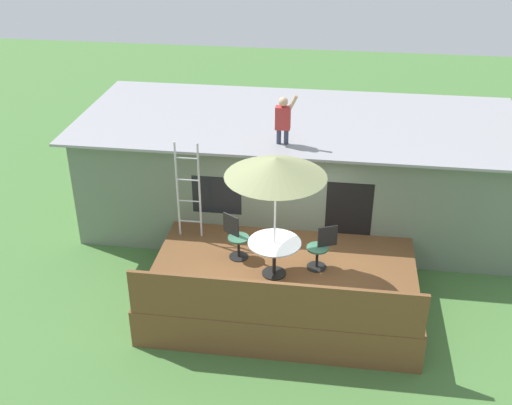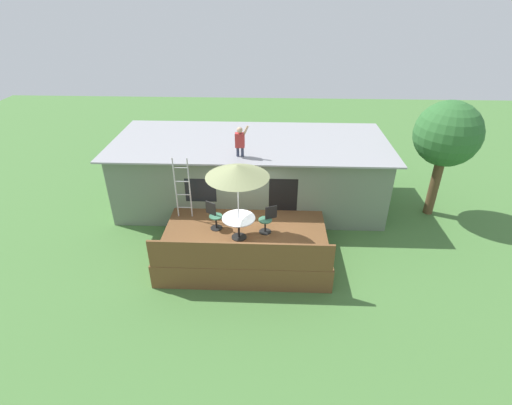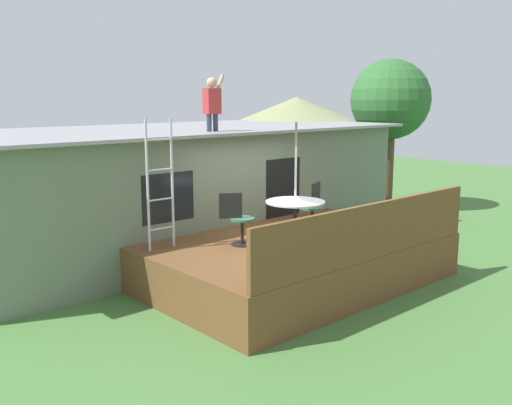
{
  "view_description": "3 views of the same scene",
  "coord_description": "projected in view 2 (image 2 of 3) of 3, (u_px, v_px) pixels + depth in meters",
  "views": [
    {
      "loc": [
        0.9,
        -10.42,
        8.02
      ],
      "look_at": [
        -0.63,
        0.58,
        1.99
      ],
      "focal_mm": 44.14,
      "sensor_mm": 36.0,
      "label": 1
    },
    {
      "loc": [
        0.78,
        -10.26,
        7.92
      ],
      "look_at": [
        0.35,
        0.48,
        1.74
      ],
      "focal_mm": 27.05,
      "sensor_mm": 36.0,
      "label": 2
    },
    {
      "loc": [
        -7.24,
        -6.98,
        3.35
      ],
      "look_at": [
        -0.44,
        0.58,
        1.45
      ],
      "focal_mm": 40.07,
      "sensor_mm": 36.0,
      "label": 3
    }
  ],
  "objects": [
    {
      "name": "patio_umbrella",
      "position": [
        237.0,
        171.0,
        11.17
      ],
      "size": [
        1.9,
        1.9,
        2.54
      ],
      "color": "silver",
      "rests_on": "deck"
    },
    {
      "name": "deck_railing",
      "position": [
        240.0,
        256.0,
        10.78
      ],
      "size": [
        5.22,
        0.08,
        0.9
      ],
      "primitive_type": "cube",
      "color": "brown",
      "rests_on": "deck"
    },
    {
      "name": "house",
      "position": [
        250.0,
        172.0,
        15.32
      ],
      "size": [
        10.5,
        4.5,
        2.66
      ],
      "color": "slate",
      "rests_on": "ground"
    },
    {
      "name": "patio_chair_left",
      "position": [
        214.0,
        216.0,
        12.62
      ],
      "size": [
        0.57,
        0.45,
        0.92
      ],
      "rotation": [
        0.0,
        0.0,
        -0.57
      ],
      "color": "black",
      "rests_on": "deck"
    },
    {
      "name": "deck",
      "position": [
        245.0,
        245.0,
        12.66
      ],
      "size": [
        5.32,
        3.48,
        0.8
      ],
      "primitive_type": "cube",
      "color": "brown",
      "rests_on": "ground"
    },
    {
      "name": "patio_chair_right",
      "position": [
        267.0,
        220.0,
        12.41
      ],
      "size": [
        0.6,
        0.44,
        0.92
      ],
      "rotation": [
        0.0,
        0.0,
        -2.74
      ],
      "color": "black",
      "rests_on": "deck"
    },
    {
      "name": "ground_plane",
      "position": [
        245.0,
        255.0,
        12.86
      ],
      "size": [
        40.0,
        40.0,
        0.0
      ],
      "primitive_type": "plane",
      "color": "#477538"
    },
    {
      "name": "step_ladder",
      "position": [
        183.0,
        188.0,
        12.92
      ],
      "size": [
        0.52,
        0.04,
        2.2
      ],
      "color": "silver",
      "rests_on": "deck"
    },
    {
      "name": "backyard_tree",
      "position": [
        447.0,
        135.0,
        13.62
      ],
      "size": [
        2.33,
        2.33,
        4.42
      ],
      "color": "brown",
      "rests_on": "ground"
    },
    {
      "name": "person_figure",
      "position": [
        240.0,
        140.0,
        13.04
      ],
      "size": [
        0.47,
        0.2,
        1.11
      ],
      "color": "#33384C",
      "rests_on": "house"
    },
    {
      "name": "patio_table",
      "position": [
        239.0,
        222.0,
        12.05
      ],
      "size": [
        1.04,
        1.04,
        0.74
      ],
      "color": "black",
      "rests_on": "deck"
    }
  ]
}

